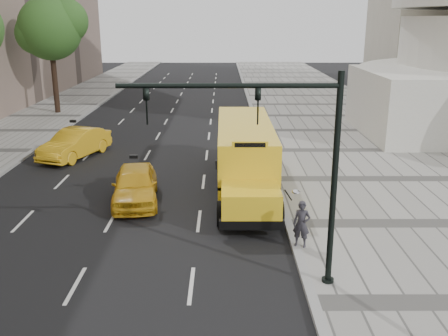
{
  "coord_description": "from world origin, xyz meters",
  "views": [
    {
      "loc": [
        3.46,
        -23.38,
        7.71
      ],
      "look_at": [
        3.5,
        -4.0,
        1.9
      ],
      "focal_mm": 40.0,
      "sensor_mm": 36.0,
      "label": 1
    }
  ],
  "objects_px": {
    "taxi_near": "(135,185)",
    "school_bus": "(245,150)",
    "tree_c": "(51,28)",
    "pedestrian": "(302,224)",
    "traffic_signal": "(285,155)",
    "taxi_far": "(75,144)"
  },
  "relations": [
    {
      "from": "tree_c",
      "to": "taxi_far",
      "type": "bearing_deg",
      "value": -68.92
    },
    {
      "from": "school_bus",
      "to": "taxi_far",
      "type": "relative_size",
      "value": 2.31
    },
    {
      "from": "school_bus",
      "to": "taxi_far",
      "type": "height_order",
      "value": "school_bus"
    },
    {
      "from": "taxi_far",
      "to": "taxi_near",
      "type": "bearing_deg",
      "value": -37.02
    },
    {
      "from": "tree_c",
      "to": "traffic_signal",
      "type": "relative_size",
      "value": 1.48
    },
    {
      "from": "tree_c",
      "to": "school_bus",
      "type": "xyz_separation_m",
      "value": [
        14.9,
        -18.93,
        -5.24
      ]
    },
    {
      "from": "taxi_far",
      "to": "tree_c",
      "type": "bearing_deg",
      "value": 131.44
    },
    {
      "from": "taxi_far",
      "to": "traffic_signal",
      "type": "bearing_deg",
      "value": -34.44
    },
    {
      "from": "traffic_signal",
      "to": "school_bus",
      "type": "bearing_deg",
      "value": 94.18
    },
    {
      "from": "tree_c",
      "to": "school_bus",
      "type": "distance_m",
      "value": 24.66
    },
    {
      "from": "school_bus",
      "to": "taxi_far",
      "type": "distance_m",
      "value": 10.88
    },
    {
      "from": "tree_c",
      "to": "pedestrian",
      "type": "height_order",
      "value": "tree_c"
    },
    {
      "from": "school_bus",
      "to": "taxi_far",
      "type": "xyz_separation_m",
      "value": [
        -9.57,
        5.1,
        -0.94
      ]
    },
    {
      "from": "taxi_near",
      "to": "school_bus",
      "type": "bearing_deg",
      "value": 17.59
    },
    {
      "from": "taxi_near",
      "to": "pedestrian",
      "type": "height_order",
      "value": "pedestrian"
    },
    {
      "from": "tree_c",
      "to": "taxi_near",
      "type": "xyz_separation_m",
      "value": [
        10.04,
        -21.2,
        -6.2
      ]
    },
    {
      "from": "school_bus",
      "to": "pedestrian",
      "type": "relative_size",
      "value": 7.06
    },
    {
      "from": "school_bus",
      "to": "taxi_near",
      "type": "distance_m",
      "value": 5.45
    },
    {
      "from": "taxi_near",
      "to": "tree_c",
      "type": "bearing_deg",
      "value": 107.94
    },
    {
      "from": "traffic_signal",
      "to": "pedestrian",
      "type": "bearing_deg",
      "value": 68.55
    },
    {
      "from": "taxi_near",
      "to": "traffic_signal",
      "type": "height_order",
      "value": "traffic_signal"
    },
    {
      "from": "pedestrian",
      "to": "traffic_signal",
      "type": "distance_m",
      "value": 4.08
    }
  ]
}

